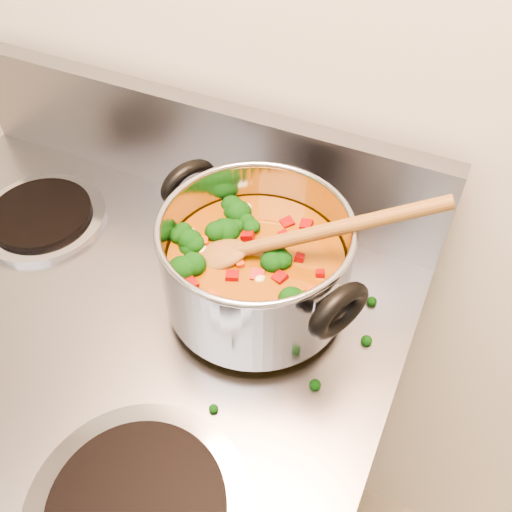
# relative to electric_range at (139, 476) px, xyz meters

# --- Properties ---
(electric_range) EXTENTS (0.74, 0.67, 1.08)m
(electric_range) POSITION_rel_electric_range_xyz_m (0.00, 0.00, 0.00)
(electric_range) COLOR gray
(electric_range) RESTS_ON ground
(stockpot) EXTENTS (0.29, 0.23, 0.14)m
(stockpot) POSITION_rel_electric_range_xyz_m (0.17, 0.13, 0.53)
(stockpot) COLOR #ADADB5
(stockpot) RESTS_ON electric_range
(wooden_spoon) EXTENTS (0.28, 0.15, 0.12)m
(wooden_spoon) POSITION_rel_electric_range_xyz_m (0.19, 0.14, 0.57)
(wooden_spoon) COLOR brown
(wooden_spoon) RESTS_ON stockpot
(cooktop_crumbs) EXTENTS (0.34, 0.22, 0.01)m
(cooktop_crumbs) POSITION_rel_electric_range_xyz_m (0.10, 0.13, 0.46)
(cooktop_crumbs) COLOR black
(cooktop_crumbs) RESTS_ON electric_range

